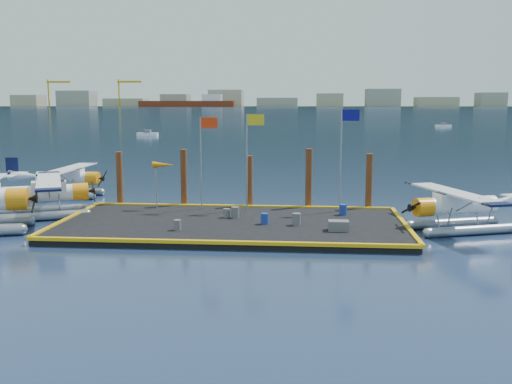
{
  "coord_description": "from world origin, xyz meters",
  "views": [
    {
      "loc": [
        4.15,
        -32.61,
        7.37
      ],
      "look_at": [
        1.24,
        2.0,
        1.87
      ],
      "focal_mm": 40.0,
      "sensor_mm": 36.0,
      "label": 1
    }
  ],
  "objects_px": {
    "flagpole_yellow": "(250,147)",
    "piling_4": "(369,184)",
    "drum_5": "(235,212)",
    "flagpole_blue": "(344,145)",
    "drum_2": "(265,219)",
    "piling_0": "(120,181)",
    "drum_0": "(226,213)",
    "drum_4": "(343,210)",
    "flagpole_red": "(204,148)",
    "seaplane_d": "(458,208)",
    "piling_3": "(309,181)",
    "crate": "(339,226)",
    "piling_1": "(184,180)",
    "windsock": "(163,166)",
    "drum_3": "(177,225)",
    "seaplane_c": "(66,180)",
    "drum_1": "(297,219)",
    "seaplane_b": "(43,196)",
    "piling_2": "(249,184)"
  },
  "relations": [
    {
      "from": "piling_3",
      "to": "flagpole_red",
      "type": "bearing_deg",
      "value": -166.75
    },
    {
      "from": "flagpole_red",
      "to": "piling_0",
      "type": "xyz_separation_m",
      "value": [
        -6.21,
        1.6,
        -2.4
      ]
    },
    {
      "from": "drum_1",
      "to": "piling_2",
      "type": "xyz_separation_m",
      "value": [
        -3.29,
        6.01,
        1.16
      ]
    },
    {
      "from": "seaplane_b",
      "to": "drum_5",
      "type": "height_order",
      "value": "seaplane_b"
    },
    {
      "from": "drum_3",
      "to": "piling_3",
      "type": "bearing_deg",
      "value": 47.34
    },
    {
      "from": "flagpole_red",
      "to": "drum_5",
      "type": "bearing_deg",
      "value": -48.49
    },
    {
      "from": "piling_3",
      "to": "drum_3",
      "type": "bearing_deg",
      "value": -132.66
    },
    {
      "from": "seaplane_c",
      "to": "piling_2",
      "type": "height_order",
      "value": "piling_2"
    },
    {
      "from": "flagpole_yellow",
      "to": "windsock",
      "type": "xyz_separation_m",
      "value": [
        -5.73,
        0.0,
        -1.28
      ]
    },
    {
      "from": "seaplane_b",
      "to": "seaplane_c",
      "type": "relative_size",
      "value": 1.03
    },
    {
      "from": "drum_1",
      "to": "piling_1",
      "type": "height_order",
      "value": "piling_1"
    },
    {
      "from": "crate",
      "to": "piling_1",
      "type": "xyz_separation_m",
      "value": [
        -10.1,
        7.24,
        1.42
      ]
    },
    {
      "from": "seaplane_c",
      "to": "piling_4",
      "type": "relative_size",
      "value": 2.15
    },
    {
      "from": "piling_0",
      "to": "piling_3",
      "type": "distance_m",
      "value": 13.0
    },
    {
      "from": "seaplane_d",
      "to": "flagpole_yellow",
      "type": "bearing_deg",
      "value": 55.49
    },
    {
      "from": "flagpole_blue",
      "to": "piling_3",
      "type": "height_order",
      "value": "flagpole_blue"
    },
    {
      "from": "drum_1",
      "to": "drum_5",
      "type": "relative_size",
      "value": 1.02
    },
    {
      "from": "flagpole_blue",
      "to": "piling_3",
      "type": "bearing_deg",
      "value": 143.93
    },
    {
      "from": "seaplane_d",
      "to": "drum_3",
      "type": "bearing_deg",
      "value": 81.31
    },
    {
      "from": "drum_3",
      "to": "drum_5",
      "type": "relative_size",
      "value": 0.86
    },
    {
      "from": "drum_4",
      "to": "piling_3",
      "type": "relative_size",
      "value": 0.15
    },
    {
      "from": "drum_0",
      "to": "windsock",
      "type": "bearing_deg",
      "value": 149.98
    },
    {
      "from": "drum_5",
      "to": "piling_4",
      "type": "distance_m",
      "value": 9.54
    },
    {
      "from": "drum_5",
      "to": "flagpole_red",
      "type": "bearing_deg",
      "value": 131.51
    },
    {
      "from": "windsock",
      "to": "piling_4",
      "type": "distance_m",
      "value": 13.68
    },
    {
      "from": "drum_2",
      "to": "piling_0",
      "type": "relative_size",
      "value": 0.16
    },
    {
      "from": "piling_3",
      "to": "drum_5",
      "type": "bearing_deg",
      "value": -136.39
    },
    {
      "from": "crate",
      "to": "windsock",
      "type": "relative_size",
      "value": 0.35
    },
    {
      "from": "drum_0",
      "to": "drum_4",
      "type": "height_order",
      "value": "drum_4"
    },
    {
      "from": "flagpole_red",
      "to": "drum_3",
      "type": "bearing_deg",
      "value": -93.97
    },
    {
      "from": "seaplane_c",
      "to": "drum_1",
      "type": "relative_size",
      "value": 12.53
    },
    {
      "from": "flagpole_yellow",
      "to": "piling_4",
      "type": "xyz_separation_m",
      "value": [
        7.8,
        1.6,
        -2.51
      ]
    },
    {
      "from": "flagpole_red",
      "to": "flagpole_blue",
      "type": "height_order",
      "value": "flagpole_blue"
    },
    {
      "from": "flagpole_blue",
      "to": "piling_0",
      "type": "relative_size",
      "value": 1.62
    },
    {
      "from": "piling_0",
      "to": "piling_4",
      "type": "bearing_deg",
      "value": 0.0
    },
    {
      "from": "drum_3",
      "to": "piling_1",
      "type": "height_order",
      "value": "piling_1"
    },
    {
      "from": "seaplane_b",
      "to": "drum_2",
      "type": "xyz_separation_m",
      "value": [
        14.43,
        -2.6,
        -0.71
      ]
    },
    {
      "from": "seaplane_c",
      "to": "flagpole_yellow",
      "type": "relative_size",
      "value": 1.39
    },
    {
      "from": "flagpole_yellow",
      "to": "drum_3",
      "type": "bearing_deg",
      "value": -118.78
    },
    {
      "from": "drum_1",
      "to": "piling_1",
      "type": "xyz_separation_m",
      "value": [
        -7.79,
        6.01,
        1.36
      ]
    },
    {
      "from": "drum_0",
      "to": "flagpole_blue",
      "type": "bearing_deg",
      "value": 19.96
    },
    {
      "from": "drum_4",
      "to": "piling_1",
      "type": "distance_m",
      "value": 11.08
    },
    {
      "from": "seaplane_b",
      "to": "piling_3",
      "type": "bearing_deg",
      "value": 76.5
    },
    {
      "from": "seaplane_c",
      "to": "piling_4",
      "type": "bearing_deg",
      "value": 78.76
    },
    {
      "from": "drum_3",
      "to": "drum_5",
      "type": "distance_m",
      "value": 4.54
    },
    {
      "from": "drum_0",
      "to": "drum_3",
      "type": "relative_size",
      "value": 0.96
    },
    {
      "from": "drum_1",
      "to": "drum_2",
      "type": "distance_m",
      "value": 1.85
    },
    {
      "from": "drum_2",
      "to": "piling_2",
      "type": "xyz_separation_m",
      "value": [
        -1.45,
        5.86,
        1.19
      ]
    },
    {
      "from": "flagpole_blue",
      "to": "piling_4",
      "type": "bearing_deg",
      "value": 41.58
    },
    {
      "from": "piling_4",
      "to": "seaplane_d",
      "type": "bearing_deg",
      "value": -48.79
    }
  ]
}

